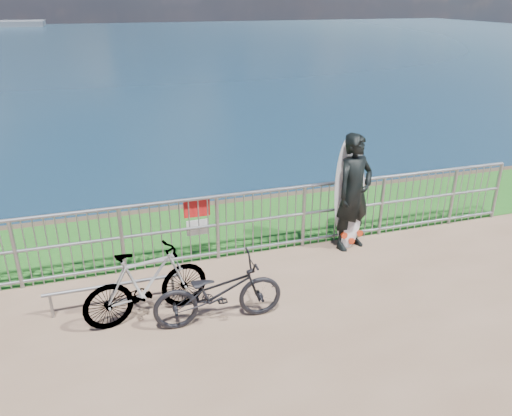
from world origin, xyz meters
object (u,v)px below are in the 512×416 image
object	(u,v)px
surfboard	(349,197)
bicycle_far	(146,284)
surfer	(354,193)
bicycle_near	(218,292)

from	to	relation	value
surfboard	bicycle_far	xyz separation A→B (m)	(-3.52, -1.13, -0.38)
surfer	surfboard	world-z (taller)	surfer
surfer	bicycle_far	distance (m)	3.72
surfer	surfboard	size ratio (longest dim) A/B	1.04
surfboard	bicycle_near	bearing A→B (deg)	-150.25
bicycle_near	bicycle_far	xyz separation A→B (m)	(-0.88, 0.38, 0.06)
surfer	bicycle_far	bearing A→B (deg)	178.38
bicycle_far	bicycle_near	bearing A→B (deg)	-125.59
surfer	surfboard	bearing A→B (deg)	83.96
bicycle_near	bicycle_far	distance (m)	0.96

